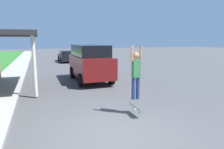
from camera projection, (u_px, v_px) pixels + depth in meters
name	position (u px, v px, depth m)	size (l,w,h in m)	color
ground_plane	(112.00, 135.00, 5.49)	(120.00, 120.00, 0.00)	#49494C
sidewalk	(0.00, 92.00, 9.77)	(1.80, 80.00, 0.10)	#9E9E99
suv_parked	(90.00, 62.00, 12.63)	(2.05, 4.65, 2.28)	maroon
car_down_street	(67.00, 56.00, 24.26)	(1.94, 4.44, 1.33)	black
skateboarder	(136.00, 72.00, 6.80)	(0.41, 0.21, 1.85)	navy
skateboard	(135.00, 107.00, 6.88)	(0.22, 0.79, 0.23)	#337F3D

